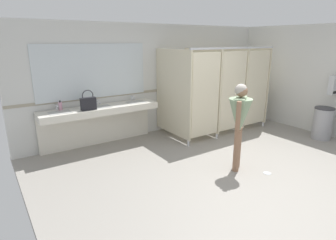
{
  "coord_description": "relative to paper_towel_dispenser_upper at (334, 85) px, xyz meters",
  "views": [
    {
      "loc": [
        -3.72,
        -2.88,
        2.25
      ],
      "look_at": [
        -1.38,
        0.58,
        1.06
      ],
      "focal_mm": 29.8,
      "sensor_mm": 36.0,
      "label": 1
    }
  ],
  "objects": [
    {
      "name": "person_standing",
      "position": [
        -3.17,
        -0.01,
        -0.29
      ],
      "size": [
        0.56,
        0.56,
        1.55
      ],
      "color": "#8C664C",
      "rests_on": "ground_plane"
    },
    {
      "name": "paper_towel_dispenser_upper",
      "position": [
        0.0,
        0.0,
        0.0
      ],
      "size": [
        0.34,
        0.13,
        0.44
      ],
      "color": "#B7BABF",
      "rests_on": "wall_side_right"
    },
    {
      "name": "wall_back",
      "position": [
        -3.08,
        2.77,
        0.06
      ],
      "size": [
        6.9,
        0.12,
        2.63
      ],
      "primitive_type": "cube",
      "color": "silver",
      "rests_on": "ground_plane"
    },
    {
      "name": "bathroom_stalls",
      "position": [
        -1.89,
        1.82,
        -0.16
      ],
      "size": [
        2.63,
        1.35,
        2.11
      ],
      "color": "beige",
      "rests_on": "ground_plane"
    },
    {
      "name": "handbag",
      "position": [
        -5.06,
        2.27,
        -0.22
      ],
      "size": [
        0.3,
        0.11,
        0.41
      ],
      "color": "black",
      "rests_on": "vanity_counter"
    },
    {
      "name": "vanity_counter",
      "position": [
        -4.77,
        2.5,
        -0.6
      ],
      "size": [
        2.52,
        0.56,
        1.01
      ],
      "color": "silver",
      "rests_on": "ground_plane"
    },
    {
      "name": "wall_back_tile_band",
      "position": [
        -3.08,
        2.7,
        -0.21
      ],
      "size": [
        6.9,
        0.01,
        0.06
      ],
      "primitive_type": "cube",
      "color": "#9E937F",
      "rests_on": "wall_back"
    },
    {
      "name": "floor_drain_cover",
      "position": [
        -2.85,
        -0.45,
        -1.25
      ],
      "size": [
        0.14,
        0.14,
        0.01
      ],
      "primitive_type": "cylinder",
      "color": "#B7BABF",
      "rests_on": "ground_plane"
    },
    {
      "name": "soap_dispenser",
      "position": [
        -5.54,
        2.58,
        -0.28
      ],
      "size": [
        0.07,
        0.07,
        0.2
      ],
      "color": "#D899B2",
      "rests_on": "vanity_counter"
    },
    {
      "name": "trash_bin",
      "position": [
        -0.27,
        0.0,
        -0.88
      ],
      "size": [
        0.43,
        0.43,
        0.75
      ],
      "color": "#99999E",
      "rests_on": "ground_plane"
    },
    {
      "name": "ground_plane",
      "position": [
        -3.08,
        -0.28,
        -1.31
      ],
      "size": [
        6.9,
        6.58,
        0.1
      ],
      "primitive_type": "cube",
      "color": "gray"
    },
    {
      "name": "mirror_panel",
      "position": [
        -4.77,
        2.7,
        0.36
      ],
      "size": [
        2.42,
        0.02,
        1.14
      ],
      "primitive_type": "cube",
      "color": "silver",
      "rests_on": "wall_back"
    }
  ]
}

